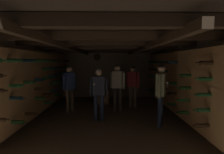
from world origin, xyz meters
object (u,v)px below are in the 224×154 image
at_px(person_host_center, 99,90).
at_px(person_guest_mid_right, 161,89).
at_px(person_guest_rear_center, 117,83).
at_px(wine_crate_stack, 103,96).
at_px(person_guest_far_left, 69,85).
at_px(person_guest_far_right, 133,83).
at_px(display_bottle, 104,86).

distance_m(person_host_center, person_guest_mid_right, 1.77).
xyz_separation_m(person_guest_rear_center, person_guest_mid_right, (1.12, -1.38, 0.02)).
bearing_deg(person_host_center, wine_crate_stack, 88.83).
distance_m(wine_crate_stack, person_guest_rear_center, 1.36).
distance_m(person_guest_far_left, person_guest_mid_right, 3.09).
bearing_deg(person_guest_far_right, display_bottle, 156.07).
bearing_deg(person_guest_mid_right, wine_crate_stack, 124.87).
bearing_deg(person_guest_rear_center, person_guest_far_left, -177.38).
height_order(display_bottle, person_guest_rear_center, person_guest_rear_center).
xyz_separation_m(wine_crate_stack, display_bottle, (0.03, -0.04, 0.44)).
xyz_separation_m(wine_crate_stack, person_host_center, (-0.04, -1.98, 0.63)).
distance_m(wine_crate_stack, person_guest_far_right, 1.45).
bearing_deg(wine_crate_stack, person_guest_far_right, -25.05).
bearing_deg(display_bottle, person_host_center, -91.99).
bearing_deg(wine_crate_stack, person_host_center, -91.17).
distance_m(person_guest_far_left, person_guest_rear_center, 1.69).
xyz_separation_m(person_guest_mid_right, person_guest_far_right, (-0.50, 1.85, -0.07)).
xyz_separation_m(display_bottle, person_guest_far_left, (-1.16, -1.06, 0.23)).
distance_m(person_guest_mid_right, person_guest_far_right, 1.92).
xyz_separation_m(wine_crate_stack, person_guest_far_right, (1.17, -0.55, 0.66)).
distance_m(display_bottle, person_guest_far_left, 1.58).
bearing_deg(person_guest_mid_right, person_guest_far_right, 105.11).
height_order(person_guest_far_left, person_guest_far_right, person_guest_far_left).
height_order(person_guest_mid_right, person_guest_far_right, person_guest_mid_right).
bearing_deg(person_host_center, person_guest_mid_right, -13.79).
relative_size(wine_crate_stack, person_guest_far_right, 0.38).
distance_m(person_host_center, person_guest_far_left, 1.40).
height_order(display_bottle, person_guest_mid_right, person_guest_mid_right).
relative_size(wine_crate_stack, person_guest_mid_right, 0.35).
xyz_separation_m(person_guest_far_left, person_guest_mid_right, (2.80, -1.31, 0.07)).
xyz_separation_m(wine_crate_stack, person_guest_rear_center, (0.56, -1.02, 0.71)).
xyz_separation_m(display_bottle, person_guest_far_right, (1.15, -0.51, 0.22)).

